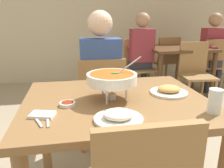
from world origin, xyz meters
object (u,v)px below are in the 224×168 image
(chair_diner_main, at_px, (101,98))
(diner_main, at_px, (100,73))
(rice_plate, at_px, (118,117))
(patron_bg_middle, at_px, (141,50))
(chair_bg_left, at_px, (213,63))
(chair_bg_window, at_px, (195,70))
(chair_bg_corner, at_px, (135,59))
(appetizer_plate, at_px, (169,91))
(dining_table_far, at_px, (178,56))
(patron_bg_left, at_px, (214,48))
(dining_table_main, at_px, (116,117))
(drink_glass, at_px, (215,102))
(curry_bowl, at_px, (112,79))
(sauce_dish, at_px, (67,104))
(chair_bg_middle, at_px, (138,64))
(chair_bg_right, at_px, (166,58))

(chair_diner_main, bearing_deg, diner_main, 90.00)
(rice_plate, xyz_separation_m, patron_bg_middle, (0.87, 2.45, -0.05))
(chair_bg_left, bearing_deg, chair_diner_main, -147.00)
(rice_plate, bearing_deg, chair_bg_window, 51.70)
(chair_bg_window, xyz_separation_m, patron_bg_middle, (-0.67, 0.50, 0.24))
(chair_diner_main, relative_size, chair_bg_corner, 1.00)
(diner_main, distance_m, chair_bg_window, 1.76)
(appetizer_plate, distance_m, chair_bg_window, 2.01)
(appetizer_plate, relative_size, patron_bg_middle, 0.18)
(chair_bg_window, bearing_deg, chair_diner_main, -148.46)
(dining_table_far, xyz_separation_m, patron_bg_middle, (-0.64, 0.01, 0.11))
(appetizer_plate, height_order, chair_bg_corner, chair_bg_corner)
(dining_table_far, height_order, patron_bg_left, patron_bg_left)
(dining_table_far, height_order, patron_bg_middle, patron_bg_middle)
(dining_table_main, distance_m, appetizer_plate, 0.39)
(drink_glass, distance_m, chair_bg_left, 2.89)
(chair_bg_left, bearing_deg, patron_bg_middle, 176.63)
(chair_diner_main, distance_m, diner_main, 0.24)
(dining_table_far, bearing_deg, diner_main, -136.78)
(rice_plate, distance_m, dining_table_far, 2.88)
(curry_bowl, bearing_deg, drink_glass, -30.97)
(appetizer_plate, distance_m, patron_bg_middle, 2.17)
(drink_glass, xyz_separation_m, patron_bg_middle, (0.36, 2.45, -0.09))
(dining_table_main, relative_size, drink_glass, 8.57)
(chair_bg_corner, bearing_deg, sauce_dish, -113.17)
(chair_bg_corner, bearing_deg, curry_bowl, -108.68)
(drink_glass, height_order, dining_table_far, drink_glass)
(rice_plate, bearing_deg, drink_glass, 0.15)
(curry_bowl, xyz_separation_m, chair_bg_middle, (0.83, 2.24, -0.39))
(drink_glass, bearing_deg, curry_bowl, 149.03)
(sauce_dish, xyz_separation_m, chair_bg_right, (1.74, 2.67, -0.28))
(appetizer_plate, bearing_deg, dining_table_main, -174.35)
(dining_table_main, xyz_separation_m, rice_plate, (-0.05, -0.30, 0.14))
(chair_diner_main, bearing_deg, rice_plate, -92.68)
(chair_bg_left, relative_size, chair_bg_window, 1.00)
(chair_bg_corner, relative_size, chair_bg_window, 1.00)
(dining_table_main, relative_size, appetizer_plate, 4.64)
(chair_diner_main, relative_size, appetizer_plate, 3.75)
(sauce_dish, height_order, chair_bg_right, chair_bg_right)
(appetizer_plate, relative_size, chair_bg_window, 0.27)
(drink_glass, distance_m, chair_bg_middle, 2.58)
(dining_table_main, bearing_deg, rice_plate, -99.32)
(drink_glass, relative_size, chair_bg_window, 0.14)
(rice_plate, xyz_separation_m, chair_bg_corner, (0.93, 2.98, -0.28))
(rice_plate, bearing_deg, curry_bowl, 85.91)
(diner_main, xyz_separation_m, chair_bg_corner, (0.88, 1.91, -0.24))
(chair_diner_main, distance_m, dining_table_far, 2.03)
(chair_bg_corner, distance_m, patron_bg_left, 1.34)
(drink_glass, xyz_separation_m, chair_bg_window, (1.04, 1.96, -0.32))
(sauce_dish, distance_m, chair_bg_left, 3.20)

